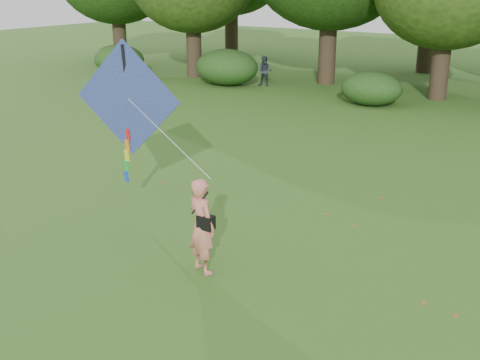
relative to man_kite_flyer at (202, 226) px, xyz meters
The scene contains 7 objects.
ground 1.47m from the man_kite_flyer, 47.95° to the right, with size 100.00×100.00×0.00m, color #265114.
man_kite_flyer is the anchor object (origin of this frame).
bystander_left 19.99m from the man_kite_flyer, 118.03° to the left, with size 0.73×0.57×1.50m, color #293037.
crossbody_bag 0.17m from the man_kite_flyer, 14.61° to the right, with size 0.43×0.20×0.72m.
flying_kite 3.94m from the man_kite_flyer, 154.08° to the left, with size 4.73×1.89×3.32m.
shrub_band 16.75m from the man_kite_flyer, 89.83° to the left, with size 39.15×3.22×1.88m.
fallen_leaves 3.90m from the man_kite_flyer, 51.44° to the left, with size 10.73×13.33×0.01m.
Camera 1 is at (5.45, -7.23, 5.28)m, focal length 45.00 mm.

